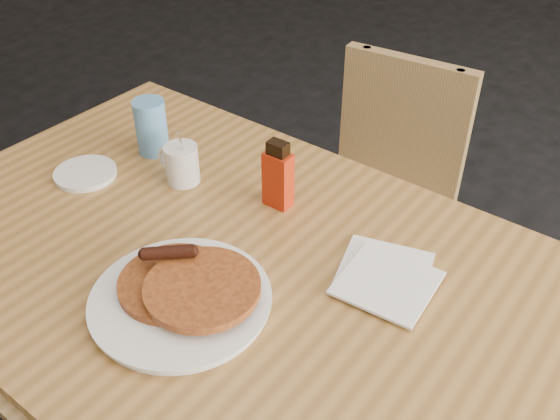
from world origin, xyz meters
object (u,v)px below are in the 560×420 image
Objects in this scene: pancake_plate at (183,294)px; syrup_bottle at (278,176)px; chair_main_far at (385,179)px; coffee_mug at (181,163)px; main_table at (217,266)px; blue_tumbler at (151,127)px.

syrup_bottle reaches higher than pancake_plate.
chair_main_far is 6.11× the size of coffee_mug.
syrup_bottle is (0.02, 0.19, 0.11)m from main_table.
syrup_bottle is (-0.02, 0.33, 0.05)m from pancake_plate.
main_table is 0.22m from syrup_bottle.
blue_tumbler is (-0.14, 0.06, 0.02)m from coffee_mug.
chair_main_far is 5.57× the size of syrup_bottle.
blue_tumbler reaches higher than main_table.
coffee_mug is at bearing -113.40° from chair_main_far.
pancake_plate is 0.52m from blue_tumbler.
pancake_plate is at bearing -41.76° from blue_tumbler.
blue_tumbler is at bearing 179.93° from syrup_bottle.
chair_main_far is at bearing 82.58° from coffee_mug.
syrup_bottle reaches higher than blue_tumbler.
syrup_bottle is at bearing -92.74° from chair_main_far.
main_table is 9.27× the size of syrup_bottle.
pancake_plate is 2.41× the size of blue_tumbler.
main_table is at bearing 105.68° from pancake_plate.
blue_tumbler is at bearing 171.92° from coffee_mug.
blue_tumbler reaches higher than pancake_plate.
main_table is at bearing -21.02° from coffee_mug.
blue_tumbler is at bearing 138.24° from pancake_plate.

